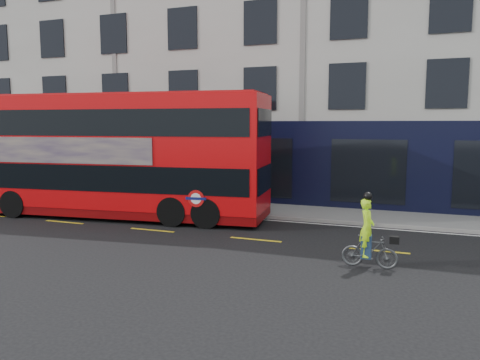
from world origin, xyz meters
The scene contains 8 objects.
ground centered at (0.00, 0.00, 0.00)m, with size 120.00×120.00×0.00m, color black.
pavement centered at (0.00, 6.50, 0.06)m, with size 60.00×3.00×0.12m, color gray.
kerb centered at (0.00, 5.00, 0.07)m, with size 60.00×0.12×0.13m, color gray.
building_terrace centered at (0.00, 12.94, 7.49)m, with size 50.00×10.07×15.00m.
road_edge_line centered at (0.00, 4.70, 0.00)m, with size 58.00×0.10×0.01m, color silver.
lane_dashes centered at (0.00, 1.50, 0.00)m, with size 58.00×0.12×0.01m, color gold, non-canonical shape.
bus centered at (-6.66, 3.28, 2.60)m, with size 12.78×4.22×5.07m.
cyclist centered at (3.83, -0.34, 0.70)m, with size 1.49×0.57×2.07m.
Camera 1 is at (4.90, -13.08, 3.88)m, focal length 35.00 mm.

